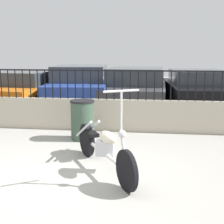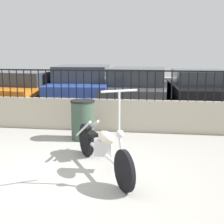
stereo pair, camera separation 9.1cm
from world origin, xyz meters
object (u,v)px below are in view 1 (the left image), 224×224
object	(u,v)px
trash_bin	(82,120)
car_dark_grey	(136,88)
car_blue	(82,86)
motorcycle_white	(101,145)
car_black	(196,90)
car_orange	(30,89)

from	to	relation	value
trash_bin	car_dark_grey	xyz separation A→B (m)	(0.93, 3.84, 0.26)
car_blue	car_dark_grey	bearing A→B (deg)	-99.44
motorcycle_white	car_black	size ratio (longest dim) A/B	0.47
motorcycle_white	car_blue	size ratio (longest dim) A/B	0.43
motorcycle_white	car_dark_grey	distance (m)	5.51
motorcycle_white	car_orange	distance (m)	6.15
car_blue	car_black	xyz separation A→B (m)	(3.82, -0.03, -0.05)
car_blue	trash_bin	bearing A→B (deg)	-172.02
car_dark_grey	car_black	size ratio (longest dim) A/B	0.98
trash_bin	car_black	world-z (taller)	car_black
car_blue	car_black	distance (m)	3.82
car_orange	car_black	world-z (taller)	car_black
car_orange	motorcycle_white	bearing A→B (deg)	-141.69
car_dark_grey	car_black	bearing A→B (deg)	-85.23
motorcycle_white	car_black	xyz separation A→B (m)	(2.20, 5.61, 0.28)
motorcycle_white	car_dark_grey	xyz separation A→B (m)	(0.24, 5.50, 0.30)
car_orange	car_blue	bearing A→B (deg)	-69.03
trash_bin	car_dark_grey	distance (m)	3.96
motorcycle_white	car_dark_grey	bearing A→B (deg)	146.44
car_orange	car_dark_grey	xyz separation A→B (m)	(3.52, 0.31, 0.04)
car_black	motorcycle_white	bearing A→B (deg)	154.56
car_dark_grey	trash_bin	bearing A→B (deg)	168.01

